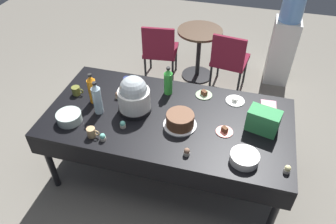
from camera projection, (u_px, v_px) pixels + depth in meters
ground at (168, 169)px, 3.35m from camera, size 9.00×9.00×0.00m
potluck_table at (168, 121)px, 2.90m from camera, size 2.20×1.10×0.75m
frosted_layer_cake at (180, 120)px, 2.73m from camera, size 0.29×0.29×0.13m
slow_cooker at (134, 96)px, 2.81m from camera, size 0.30×0.30×0.36m
glass_salad_bowl at (69, 117)px, 2.78m from camera, size 0.22×0.22×0.08m
ceramic_snack_bowl at (244, 158)px, 2.44m from camera, size 0.22×0.22×0.07m
dessert_plate_white at (235, 100)px, 3.01m from camera, size 0.18×0.18×0.04m
dessert_plate_sage at (204, 94)px, 3.08m from camera, size 0.16×0.16×0.05m
dessert_plate_coral at (224, 131)px, 2.70m from camera, size 0.15×0.15×0.05m
cupcake_cocoa at (103, 137)px, 2.61m from camera, size 0.05×0.05×0.07m
cupcake_rose at (287, 169)px, 2.36m from camera, size 0.05×0.05×0.07m
cupcake_berry at (123, 124)px, 2.73m from camera, size 0.05×0.05×0.07m
cupcake_mint at (187, 152)px, 2.49m from camera, size 0.05×0.05×0.07m
cupcake_vanilla at (118, 95)px, 3.04m from camera, size 0.05×0.05×0.07m
soda_bottle_orange_juice at (92, 89)px, 2.93m from camera, size 0.08×0.08×0.31m
soda_bottle_lime_soda at (168, 81)px, 3.03m from camera, size 0.08×0.08×0.29m
soda_bottle_water at (97, 99)px, 2.80m from camera, size 0.08×0.08×0.33m
coffee_mug_navy at (127, 81)px, 3.19m from camera, size 0.11×0.07×0.08m
coffee_mug_olive at (76, 91)px, 3.08m from camera, size 0.12×0.08×0.08m
coffee_mug_tan at (92, 132)px, 2.64m from camera, size 0.11×0.07×0.09m
soda_carton at (263, 121)px, 2.67m from camera, size 0.29×0.22×0.20m
paper_napkin_stack at (268, 106)px, 2.95m from camera, size 0.15×0.15×0.02m
maroon_chair_left at (160, 49)px, 4.28m from camera, size 0.49×0.49×0.85m
maroon_chair_right at (229, 58)px, 4.09m from camera, size 0.50×0.50×0.85m
round_cafe_table at (199, 45)px, 4.34m from camera, size 0.60×0.60×0.72m
water_cooler at (284, 42)px, 4.21m from camera, size 0.32×0.32×1.24m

